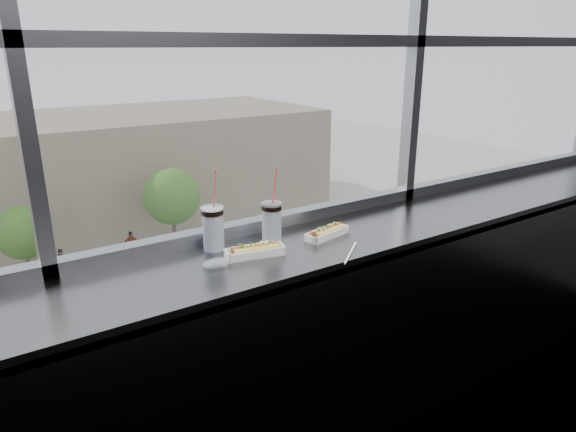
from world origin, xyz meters
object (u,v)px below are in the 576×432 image
hotdog_tray_left (255,250)px  soda_cup_right (272,221)px  soda_cup_left (213,226)px  pedestrian_c (62,259)px  car_near_d (187,341)px  wrapper (217,263)px  pedestrian_d (131,242)px  car_far_c (244,245)px  car_far_b (83,283)px  loose_straw (351,253)px  tree_center (23,233)px  car_near_c (78,375)px  tree_right (172,197)px  hotdog_tray_right (327,232)px

hotdog_tray_left → soda_cup_right: (0.15, 0.10, 0.08)m
soda_cup_left → pedestrian_c: bearing=83.2°
hotdog_tray_left → car_near_d: 20.53m
wrapper → pedestrian_c: size_ratio=0.06×
soda_cup_right → wrapper: 0.37m
soda_cup_left → pedestrian_d: soda_cup_left is taller
car_near_d → car_far_c: (7.18, 8.00, 0.12)m
car_near_d → car_far_b: 8.36m
soda_cup_right → loose_straw: size_ratio=1.46×
soda_cup_right → pedestrian_d: (7.30, 28.86, -11.10)m
loose_straw → tree_center: bearing=49.1°
soda_cup_left → tree_center: size_ratio=0.08×
soda_cup_left → tree_center: bearing=86.8°
car_near_c → tree_center: 12.17m
car_near_d → tree_right: tree_right is taller
hotdog_tray_right → pedestrian_d: 31.77m
car_near_d → tree_right: 13.02m
car_near_c → soda_cup_right: bearing=175.0°
hotdog_tray_left → car_far_b: size_ratio=0.04×
hotdog_tray_left → loose_straw: size_ratio=1.09×
hotdog_tray_right → car_far_b: hotdog_tray_right is taller
pedestrian_c → wrapper: bearing=-96.9°
car_near_d → pedestrian_d: bearing=-7.3°
pedestrian_d → car_near_c: bearing=-115.3°
hotdog_tray_right → soda_cup_right: size_ratio=0.70×
car_near_c → car_far_b: car_far_b is taller
wrapper → car_far_b: size_ratio=0.02×
hotdog_tray_right → car_far_b: (3.06, 24.27, -10.94)m
loose_straw → car_far_b: size_ratio=0.04×
pedestrian_c → pedestrian_d: pedestrian_d is taller
soda_cup_left → tree_right: size_ratio=0.07×
soda_cup_left → pedestrian_d: bearing=75.3°
soda_cup_right → car_near_d: size_ratio=0.06×
car_near_c → car_far_c: (11.61, 8.00, 0.08)m
soda_cup_right → wrapper: bearing=-162.7°
loose_straw → car_near_d: size_ratio=0.04×
soda_cup_right → tree_right: 31.03m
soda_cup_left → hotdog_tray_left: bearing=-55.9°
soda_cup_right → car_near_c: size_ratio=0.06×
car_far_c → tree_center: (-11.60, 4.00, 1.97)m
hotdog_tray_right → loose_straw: 0.23m
soda_cup_left → car_far_c: size_ratio=0.06×
hotdog_tray_left → pedestrian_c: (3.31, 28.90, -11.17)m
tree_right → car_far_b: bearing=-148.9°
hotdog_tray_left → wrapper: hotdog_tray_left is taller
hotdog_tray_right → car_near_d: size_ratio=0.04×
tree_center → pedestrian_d: bearing=6.5°
wrapper → car_far_c: 29.74m
loose_straw → car_near_c: loose_straw is taller
pedestrian_c → tree_right: tree_right is taller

